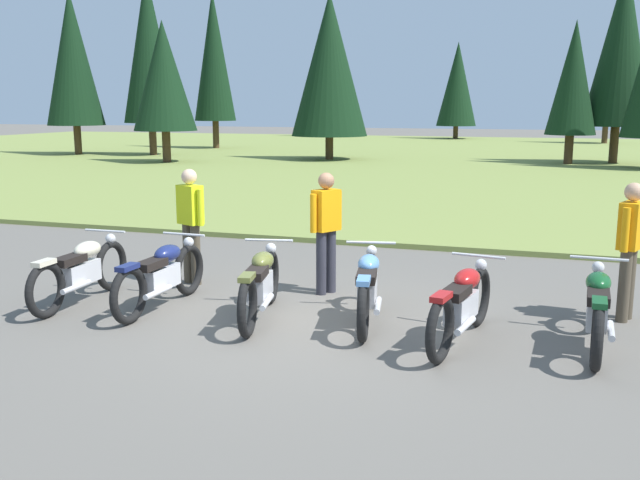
# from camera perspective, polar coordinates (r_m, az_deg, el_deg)

# --- Properties ---
(ground_plane) EXTENTS (140.00, 140.00, 0.00)m
(ground_plane) POSITION_cam_1_polar(r_m,az_deg,el_deg) (8.51, -1.26, -6.69)
(ground_plane) COLOR #605B54
(grass_moorland) EXTENTS (80.00, 44.00, 0.10)m
(grass_moorland) POSITION_cam_1_polar(r_m,az_deg,el_deg) (34.55, 13.65, 6.39)
(grass_moorland) COLOR olive
(grass_moorland) RESTS_ON ground
(forest_treeline) EXTENTS (44.36, 28.72, 8.90)m
(forest_treeline) POSITION_cam_1_polar(r_m,az_deg,el_deg) (36.67, 11.14, 13.88)
(forest_treeline) COLOR #47331E
(forest_treeline) RESTS_ON ground
(motorcycle_cream) EXTENTS (0.62, 2.10, 0.88)m
(motorcycle_cream) POSITION_cam_1_polar(r_m,az_deg,el_deg) (9.76, -18.70, -2.32)
(motorcycle_cream) COLOR black
(motorcycle_cream) RESTS_ON ground
(motorcycle_navy) EXTENTS (0.62, 2.10, 0.88)m
(motorcycle_navy) POSITION_cam_1_polar(r_m,az_deg,el_deg) (9.23, -12.67, -2.74)
(motorcycle_navy) COLOR black
(motorcycle_navy) RESTS_ON ground
(motorcycle_olive) EXTENTS (0.71, 2.08, 0.88)m
(motorcycle_olive) POSITION_cam_1_polar(r_m,az_deg,el_deg) (8.59, -4.83, -3.51)
(motorcycle_olive) COLOR black
(motorcycle_olive) RESTS_ON ground
(motorcycle_sky_blue) EXTENTS (0.70, 2.08, 0.88)m
(motorcycle_sky_blue) POSITION_cam_1_polar(r_m,az_deg,el_deg) (8.43, 3.87, -3.78)
(motorcycle_sky_blue) COLOR black
(motorcycle_sky_blue) RESTS_ON ground
(motorcycle_red) EXTENTS (0.65, 2.08, 0.88)m
(motorcycle_red) POSITION_cam_1_polar(r_m,az_deg,el_deg) (7.86, 11.37, -5.07)
(motorcycle_red) COLOR black
(motorcycle_red) RESTS_ON ground
(motorcycle_british_green) EXTENTS (0.62, 2.10, 0.88)m
(motorcycle_british_green) POSITION_cam_1_polar(r_m,az_deg,el_deg) (8.10, 21.44, -5.15)
(motorcycle_british_green) COLOR black
(motorcycle_british_green) RESTS_ON ground
(rider_near_row_end) EXTENTS (0.33, 0.52, 1.67)m
(rider_near_row_end) POSITION_cam_1_polar(r_m,az_deg,el_deg) (9.16, 23.71, -0.24)
(rider_near_row_end) COLOR #4C4233
(rider_near_row_end) RESTS_ON ground
(rider_in_hivis_vest) EXTENTS (0.37, 0.49, 1.67)m
(rider_in_hivis_vest) POSITION_cam_1_polar(r_m,az_deg,el_deg) (9.61, 0.50, 1.17)
(rider_in_hivis_vest) COLOR #2D2D38
(rider_in_hivis_vest) RESTS_ON ground
(rider_with_back_turned) EXTENTS (0.51, 0.35, 1.67)m
(rider_with_back_turned) POSITION_cam_1_polar(r_m,az_deg,el_deg) (10.32, -10.39, 1.66)
(rider_with_back_turned) COLOR #4C4233
(rider_with_back_turned) RESTS_ON ground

